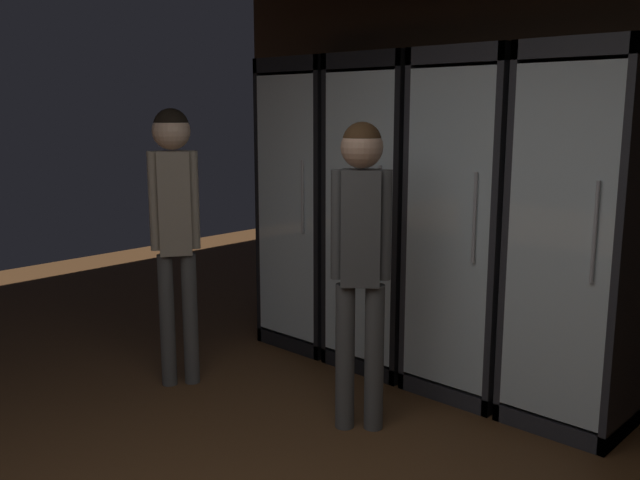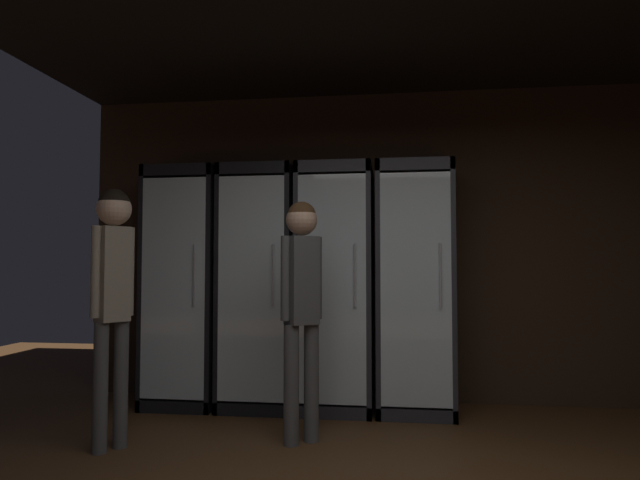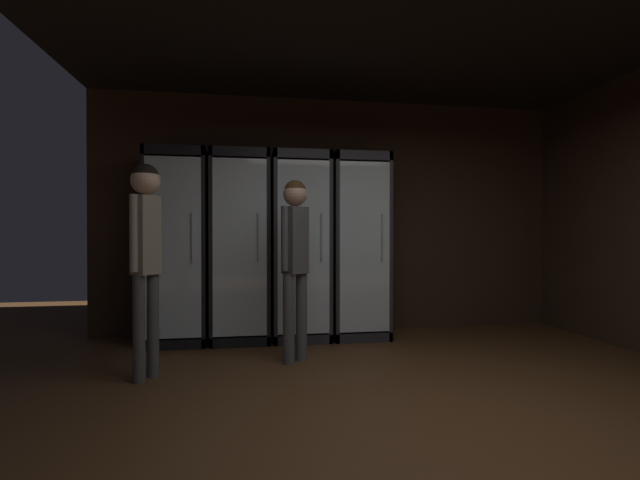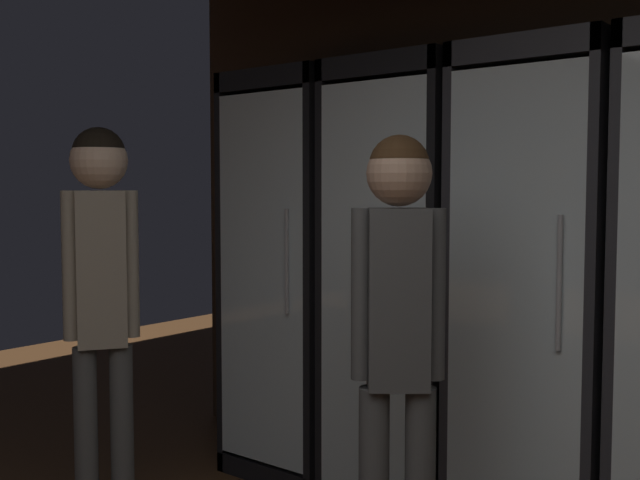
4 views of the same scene
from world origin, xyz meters
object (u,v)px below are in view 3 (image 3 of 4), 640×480
object	(u,v)px
shopper_near	(420,236)
shopper_far	(546,287)
cooler_right	(562,211)
cooler_far_left	(234,187)
cooler_center	(439,202)
cooler_left	(330,195)

from	to	relation	value
shopper_near	shopper_far	bearing A→B (deg)	-45.48
cooler_right	shopper_far	xyz separation A→B (m)	(-0.07, -1.47, -0.01)
shopper_near	shopper_far	size ratio (longest dim) A/B	0.98
cooler_far_left	shopper_near	distance (m)	1.75
shopper_near	cooler_far_left	bearing A→B (deg)	150.91
shopper_near	shopper_far	distance (m)	0.88
shopper_far	cooler_center	bearing A→B (deg)	114.26
cooler_center	cooler_right	distance (m)	0.74
cooler_far_left	cooler_right	bearing A→B (deg)	0.03
cooler_far_left	cooler_center	xyz separation A→B (m)	(1.48, 0.00, -0.00)
shopper_far	cooler_far_left	bearing A→B (deg)	145.45
cooler_center	cooler_right	bearing A→B (deg)	0.07
cooler_far_left	shopper_near	size ratio (longest dim) A/B	1.31
cooler_far_left	shopper_far	distance (m)	2.60
cooler_far_left	cooler_right	world-z (taller)	same
cooler_left	shopper_near	world-z (taller)	cooler_left
cooler_left	shopper_far	bearing A→B (deg)	-46.41
cooler_center	cooler_left	bearing A→B (deg)	-179.87
cooler_center	cooler_right	size ratio (longest dim) A/B	1.00
cooler_far_left	cooler_right	size ratio (longest dim) A/B	1.00
cooler_left	cooler_right	distance (m)	1.48
cooler_left	shopper_far	world-z (taller)	cooler_left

